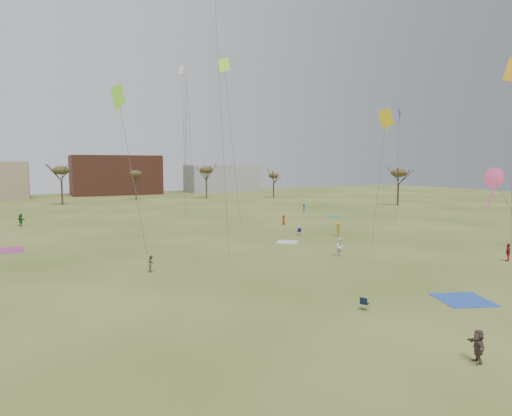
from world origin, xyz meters
name	(u,v)px	position (x,y,z in m)	size (l,w,h in m)	color
ground	(339,309)	(0.00, 0.00, 0.00)	(260.00, 260.00, 0.00)	#3F5119
spectator_fore_a	(508,252)	(23.23, 4.08, 0.87)	(1.02, 0.42, 1.74)	maroon
spectator_fore_b	(151,263)	(-8.52, 15.34, 0.75)	(0.73, 0.57, 1.49)	#837353
spectator_fore_c	(478,346)	(1.10, -9.19, 0.80)	(1.48, 0.47, 1.60)	brown
flyer_mid_b	(338,229)	(17.75, 23.54, 0.90)	(1.16, 0.67, 1.79)	gold
spectator_mid_e	(340,247)	(10.17, 13.23, 0.92)	(0.89, 0.70, 1.84)	white
flyer_far_a	(21,220)	(-19.54, 52.31, 0.94)	(1.75, 0.56, 1.88)	#296822
flyer_far_b	(284,220)	(16.84, 36.08, 0.74)	(0.72, 0.47, 1.48)	#AA2B1D
flyer_far_c	(304,208)	(29.18, 49.53, 0.84)	(1.09, 0.63, 1.69)	navy
blanket_blue	(463,300)	(8.83, -2.34, 0.00)	(3.35, 3.35, 0.03)	#284FB1
blanket_cream	(287,242)	(9.53, 22.60, 0.00)	(2.49, 2.49, 0.03)	silver
blanket_plum	(4,251)	(-20.64, 31.74, 0.00)	(3.78, 3.78, 0.03)	#A43276
blanket_olive	(333,217)	(30.01, 41.16, 0.00)	(2.66, 2.66, 0.03)	#2F8356
camp_chair_center	(365,306)	(1.36, -0.90, 0.26)	(0.72, 0.70, 0.87)	#131F35
camp_chair_right	(299,233)	(13.68, 26.59, 0.26)	(0.74, 0.74, 0.87)	#131233
kites_aloft	(215,46)	(-0.10, 21.29, 21.43)	(64.43, 53.32, 27.90)	yellow
tree_line	(109,174)	(-2.85, 79.12, 7.09)	(117.44, 49.32, 8.91)	#3A2B1E
building_brick	(116,175)	(5.00, 120.00, 6.00)	(26.00, 16.00, 12.00)	brown
building_grey	(222,178)	(40.00, 118.00, 4.50)	(24.00, 12.00, 9.00)	gray
radio_tower	(187,135)	(30.00, 125.00, 19.21)	(1.51, 1.72, 41.00)	#9EA3A8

